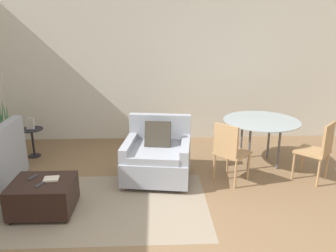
# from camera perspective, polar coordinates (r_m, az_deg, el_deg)

# --- Properties ---
(wall_back) EXTENTS (12.00, 0.06, 2.75)m
(wall_back) POSITION_cam_1_polar(r_m,az_deg,el_deg) (6.41, 0.45, 9.74)
(wall_back) COLOR beige
(wall_back) RESTS_ON ground_plane
(area_rug) EXTENTS (2.67, 1.67, 0.01)m
(area_rug) POSITION_cam_1_polar(r_m,az_deg,el_deg) (4.39, -11.19, -13.33)
(area_rug) COLOR gray
(area_rug) RESTS_ON ground_plane
(armchair) EXTENTS (1.06, 1.04, 0.90)m
(armchair) POSITION_cam_1_polar(r_m,az_deg,el_deg) (4.87, -1.85, -5.32)
(armchair) COLOR #999EA8
(armchair) RESTS_ON ground_plane
(ottoman) EXTENTS (0.73, 0.61, 0.40)m
(ottoman) POSITION_cam_1_polar(r_m,az_deg,el_deg) (4.35, -20.89, -11.21)
(ottoman) COLOR black
(ottoman) RESTS_ON ground_plane
(book_stack) EXTENTS (0.19, 0.16, 0.02)m
(book_stack) POSITION_cam_1_polar(r_m,az_deg,el_deg) (4.27, -19.67, -8.66)
(book_stack) COLOR beige
(book_stack) RESTS_ON ottoman
(tv_remote_primary) EXTENTS (0.10, 0.15, 0.01)m
(tv_remote_primary) POSITION_cam_1_polar(r_m,az_deg,el_deg) (4.41, -22.52, -8.25)
(tv_remote_primary) COLOR #333338
(tv_remote_primary) RESTS_ON ottoman
(tv_remote_secondary) EXTENTS (0.10, 0.16, 0.01)m
(tv_remote_secondary) POSITION_cam_1_polar(r_m,az_deg,el_deg) (4.20, -21.39, -9.43)
(tv_remote_secondary) COLOR #333338
(tv_remote_secondary) RESTS_ON ottoman
(potted_plant) EXTENTS (0.40, 0.40, 1.09)m
(potted_plant) POSITION_cam_1_polar(r_m,az_deg,el_deg) (6.35, -26.34, -2.54)
(potted_plant) COLOR #333338
(potted_plant) RESTS_ON ground_plane
(side_table) EXTENTS (0.39, 0.39, 0.50)m
(side_table) POSITION_cam_1_polar(r_m,az_deg,el_deg) (6.12, -22.56, -1.82)
(side_table) COLOR black
(side_table) RESTS_ON ground_plane
(picture_frame) EXTENTS (0.13, 0.07, 0.19)m
(picture_frame) POSITION_cam_1_polar(r_m,az_deg,el_deg) (6.05, -22.82, 0.40)
(picture_frame) COLOR silver
(picture_frame) RESTS_ON side_table
(dining_table) EXTENTS (1.21, 1.21, 0.75)m
(dining_table) POSITION_cam_1_polar(r_m,az_deg,el_deg) (5.46, 15.90, 0.25)
(dining_table) COLOR #99A8AD
(dining_table) RESTS_ON ground_plane
(dining_chair_near_left) EXTENTS (0.59, 0.59, 0.90)m
(dining_chair_near_left) POSITION_cam_1_polar(r_m,az_deg,el_deg) (4.74, 10.61, -3.98)
(dining_chair_near_left) COLOR tan
(dining_chair_near_left) RESTS_ON ground_plane
(dining_chair_near_right) EXTENTS (0.59, 0.59, 0.90)m
(dining_chair_near_right) POSITION_cam_1_polar(r_m,az_deg,el_deg) (5.19, 24.83, -3.46)
(dining_chair_near_right) COLOR tan
(dining_chair_near_right) RESTS_ON ground_plane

